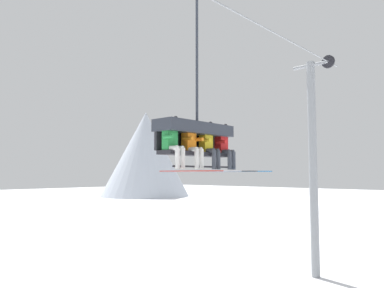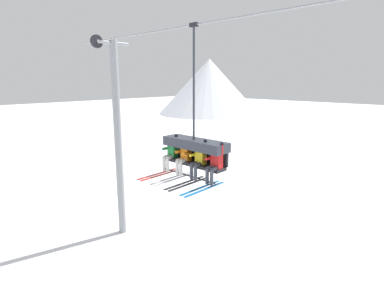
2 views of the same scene
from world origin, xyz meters
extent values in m
cone|color=white|center=(-38.76, 45.00, 6.12)|extent=(22.93, 22.93, 12.25)
cylinder|color=gray|center=(-6.28, 0.00, 4.66)|extent=(0.36, 0.36, 9.33)
cylinder|color=gray|center=(-6.28, 0.00, 9.18)|extent=(0.16, 1.60, 0.16)
cylinder|color=black|center=(-6.28, -0.80, 9.18)|extent=(0.08, 0.56, 0.56)
cylinder|color=gray|center=(0.78, -0.80, 9.18)|extent=(16.13, 0.05, 0.05)
cube|color=#232328|center=(-0.60, -0.80, 4.88)|extent=(2.34, 0.48, 0.10)
cube|color=#232328|center=(-0.60, -0.52, 5.16)|extent=(2.34, 0.08, 0.45)
cube|color=#2D333D|center=(-0.60, -0.74, 5.53)|extent=(2.39, 0.68, 0.30)
cylinder|color=black|center=(-0.60, -1.12, 4.55)|extent=(2.34, 0.04, 0.04)
cylinder|color=#2D333D|center=(-0.60, -0.80, 7.40)|extent=(0.07, 0.07, 3.44)
cube|color=black|center=(-0.60, -0.80, 9.18)|extent=(0.28, 0.12, 0.12)
cube|color=#23843D|center=(-1.58, -0.82, 5.19)|extent=(0.32, 0.22, 0.52)
sphere|color=#284C93|center=(-1.58, -0.82, 5.55)|extent=(0.22, 0.22, 0.22)
ellipsoid|color=black|center=(-1.58, -0.92, 5.55)|extent=(0.17, 0.04, 0.08)
cylinder|color=silver|center=(-1.67, -0.99, 4.97)|extent=(0.11, 0.34, 0.11)
cylinder|color=silver|center=(-1.49, -0.99, 4.97)|extent=(0.11, 0.34, 0.11)
cylinder|color=silver|center=(-1.67, -1.16, 4.73)|extent=(0.11, 0.11, 0.48)
cylinder|color=silver|center=(-1.49, -1.16, 4.73)|extent=(0.11, 0.11, 0.48)
cube|color=#B22823|center=(-1.67, -1.46, 4.44)|extent=(0.09, 1.70, 0.02)
cube|color=#B22823|center=(-1.49, -1.46, 4.44)|extent=(0.09, 1.70, 0.02)
cylinder|color=#23843D|center=(-1.76, -0.97, 5.23)|extent=(0.09, 0.30, 0.09)
cylinder|color=#23843D|center=(-1.39, -0.82, 5.54)|extent=(0.09, 0.09, 0.30)
sphere|color=black|center=(-1.39, -0.82, 5.71)|extent=(0.11, 0.11, 0.11)
cube|color=orange|center=(-0.92, -0.82, 5.19)|extent=(0.32, 0.22, 0.52)
sphere|color=black|center=(-0.92, -0.82, 5.55)|extent=(0.22, 0.22, 0.22)
ellipsoid|color=black|center=(-0.92, -0.92, 5.55)|extent=(0.17, 0.04, 0.08)
cylinder|color=silver|center=(-1.01, -0.99, 4.97)|extent=(0.11, 0.34, 0.11)
cylinder|color=silver|center=(-0.84, -0.99, 4.97)|extent=(0.11, 0.34, 0.11)
cylinder|color=silver|center=(-1.01, -1.16, 4.73)|extent=(0.11, 0.11, 0.48)
cylinder|color=silver|center=(-0.84, -1.16, 4.73)|extent=(0.11, 0.11, 0.48)
cube|color=#B2B2BC|center=(-1.01, -1.46, 4.44)|extent=(0.09, 1.70, 0.02)
cube|color=#B2B2BC|center=(-0.84, -1.46, 4.44)|extent=(0.09, 1.70, 0.02)
cylinder|color=orange|center=(-1.11, -0.97, 5.23)|extent=(0.09, 0.30, 0.09)
cylinder|color=orange|center=(-0.74, -0.97, 5.23)|extent=(0.09, 0.30, 0.09)
cube|color=yellow|center=(-0.27, -0.82, 5.19)|extent=(0.32, 0.22, 0.52)
sphere|color=silver|center=(-0.27, -0.82, 5.55)|extent=(0.22, 0.22, 0.22)
ellipsoid|color=black|center=(-0.27, -0.92, 5.55)|extent=(0.17, 0.04, 0.08)
cylinder|color=#3D424C|center=(-0.36, -0.99, 4.97)|extent=(0.11, 0.34, 0.11)
cylinder|color=#3D424C|center=(-0.18, -0.99, 4.97)|extent=(0.11, 0.34, 0.11)
cylinder|color=#3D424C|center=(-0.36, -1.16, 4.73)|extent=(0.11, 0.11, 0.48)
cylinder|color=#3D424C|center=(-0.18, -1.16, 4.73)|extent=(0.11, 0.11, 0.48)
cube|color=#232328|center=(-0.36, -1.46, 4.44)|extent=(0.09, 1.70, 0.02)
cube|color=#232328|center=(-0.18, -1.46, 4.44)|extent=(0.09, 1.70, 0.02)
cylinder|color=yellow|center=(-0.46, -0.97, 5.23)|extent=(0.09, 0.30, 0.09)
cylinder|color=yellow|center=(-0.08, -0.82, 5.54)|extent=(0.09, 0.09, 0.30)
sphere|color=black|center=(-0.08, -0.82, 5.71)|extent=(0.11, 0.11, 0.11)
cube|color=red|center=(0.38, -0.82, 5.19)|extent=(0.32, 0.22, 0.52)
sphere|color=silver|center=(0.38, -0.82, 5.55)|extent=(0.22, 0.22, 0.22)
ellipsoid|color=black|center=(0.38, -0.92, 5.55)|extent=(0.17, 0.04, 0.08)
cylinder|color=#3D424C|center=(0.29, -0.99, 4.97)|extent=(0.11, 0.34, 0.11)
cylinder|color=#3D424C|center=(0.47, -0.99, 4.97)|extent=(0.11, 0.34, 0.11)
cylinder|color=#3D424C|center=(0.29, -1.16, 4.73)|extent=(0.11, 0.11, 0.48)
cylinder|color=#3D424C|center=(0.47, -1.16, 4.73)|extent=(0.11, 0.11, 0.48)
cube|color=#1E6BB2|center=(0.29, -1.46, 4.44)|extent=(0.09, 1.70, 0.02)
cube|color=#1E6BB2|center=(0.47, -1.46, 4.44)|extent=(0.09, 1.70, 0.02)
cylinder|color=red|center=(0.20, -0.97, 5.23)|extent=(0.09, 0.30, 0.09)
cylinder|color=red|center=(0.57, -0.82, 5.54)|extent=(0.09, 0.09, 0.30)
sphere|color=black|center=(0.57, -0.82, 5.71)|extent=(0.11, 0.11, 0.11)
camera|label=1|loc=(-7.67, -7.14, 4.38)|focal=35.00mm
camera|label=2|loc=(5.88, -7.71, 7.56)|focal=28.00mm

